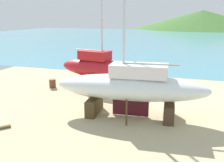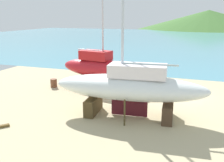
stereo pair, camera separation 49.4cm
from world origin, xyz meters
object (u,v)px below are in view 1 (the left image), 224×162
(sailboat_far_slipway, at_px, (98,68))
(worker, at_px, (137,72))
(sailboat_small_center, at_px, (132,86))
(barrel_rust_mid, at_px, (53,83))

(sailboat_far_slipway, height_order, worker, sailboat_far_slipway)
(sailboat_far_slipway, bearing_deg, worker, 65.06)
(sailboat_small_center, bearing_deg, worker, -84.62)
(sailboat_far_slipway, relative_size, worker, 7.66)
(sailboat_far_slipway, xyz_separation_m, barrel_rust_mid, (-4.38, -1.33, -1.61))
(sailboat_far_slipway, relative_size, barrel_rust_mid, 15.77)
(sailboat_small_center, distance_m, worker, 10.68)
(sailboat_small_center, xyz_separation_m, worker, (-1.97, 10.41, -1.32))
(worker, bearing_deg, barrel_rust_mid, -143.69)
(barrel_rust_mid, bearing_deg, worker, 37.29)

